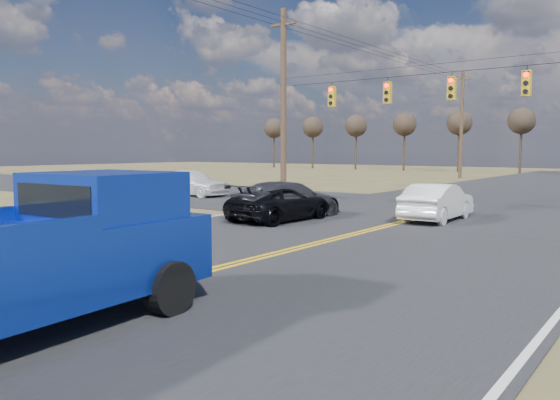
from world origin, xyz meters
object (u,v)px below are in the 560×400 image
Objects in this scene: dgrey_car_queue at (287,200)px; white_car_queue at (437,202)px; cross_car_west at (191,182)px; black_suv at (281,204)px; pickup_truck at (26,258)px.

white_car_queue is at bearing -143.61° from dgrey_car_queue.
cross_car_west reaches higher than white_car_queue.
dgrey_car_queue is 1.08× the size of cross_car_west.
black_suv is 5.92m from white_car_queue.
black_suv is (-4.72, 12.39, -0.49)m from pickup_truck.
pickup_truck is at bearing -142.36° from cross_car_west.
pickup_truck is 23.75m from cross_car_west.
cross_car_west reaches higher than black_suv.
dgrey_car_queue is (-4.94, -2.84, 0.03)m from white_car_queue.
dgrey_car_queue is at bearing 28.60° from white_car_queue.
black_suv is 0.75m from dgrey_car_queue.
black_suv is at bearing 35.61° from white_car_queue.
white_car_queue reaches higher than black_suv.
dgrey_car_queue is (-4.93, 13.11, -0.39)m from pickup_truck.
black_suv is at bearing -120.73° from cross_car_west.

